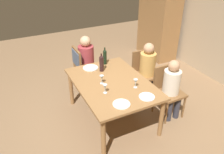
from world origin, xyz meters
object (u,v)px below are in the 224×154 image
object	(u,v)px
wine_glass_near_left	(136,82)
person_woman_host	(172,85)
person_man_bearded	(148,67)
wine_glass_near_right	(105,87)
person_man_guest	(88,59)
dinner_plate_host	(147,97)
dinner_plate_guest_left	(121,104)
wine_glass_centre	(102,78)
chair_far_left	(144,70)
chair_left_end	(81,63)
wine_bottle_tall_green	(105,57)
dinner_plate_guest_right	(91,68)
dining_table	(112,86)
wine_bottle_dark_red	(102,63)
armoire_cabinet	(159,16)
chair_far_right	(167,87)

from	to	relation	value
wine_glass_near_left	person_woman_host	bearing A→B (deg)	83.35
person_man_bearded	wine_glass_near_right	world-z (taller)	person_man_bearded
person_woman_host	wine_glass_near_left	xyz separation A→B (m)	(-0.08, -0.69, 0.22)
person_woman_host	person_man_guest	xyz separation A→B (m)	(-1.57, -0.92, 0.03)
dinner_plate_host	person_man_bearded	bearing A→B (deg)	144.32
person_woman_host	dinner_plate_guest_left	xyz separation A→B (m)	(0.21, -1.10, 0.12)
person_man_bearded	wine_glass_centre	distance (m)	1.17
chair_far_left	person_woman_host	xyz separation A→B (m)	(0.83, -0.00, 0.10)
chair_far_left	chair_left_end	size ratio (longest dim) A/B	1.00
chair_far_left	wine_bottle_tall_green	distance (m)	0.88
chair_left_end	dinner_plate_guest_right	world-z (taller)	chair_left_end
chair_left_end	person_man_guest	bearing A→B (deg)	90.00
wine_bottle_tall_green	wine_glass_near_right	distance (m)	0.98
dining_table	dinner_plate_host	distance (m)	0.67
wine_glass_near_right	wine_bottle_tall_green	bearing A→B (deg)	155.06
dinner_plate_host	dinner_plate_guest_right	world-z (taller)	same
person_woman_host	wine_glass_near_left	world-z (taller)	person_woman_host
chair_left_end	wine_bottle_tall_green	distance (m)	0.68
chair_far_left	wine_bottle_tall_green	bearing A→B (deg)	-15.18
wine_glass_centre	wine_bottle_dark_red	bearing A→B (deg)	155.90
dining_table	dinner_plate_guest_left	distance (m)	0.62
person_man_guest	wine_glass_near_left	size ratio (longest dim) A/B	7.77
wine_glass_near_left	dinner_plate_guest_right	bearing A→B (deg)	-157.18
wine_bottle_dark_red	wine_glass_near_left	xyz separation A→B (m)	(0.74, 0.25, -0.05)
wine_bottle_dark_red	dinner_plate_host	world-z (taller)	wine_bottle_dark_red
chair_left_end	armoire_cabinet	bearing A→B (deg)	106.41
wine_bottle_tall_green	wine_glass_near_left	bearing A→B (deg)	4.75
chair_far_left	dinner_plate_host	world-z (taller)	chair_far_left
wine_bottle_tall_green	dining_table	bearing A→B (deg)	-15.32
wine_glass_near_right	dining_table	bearing A→B (deg)	134.66
chair_far_left	wine_glass_near_left	distance (m)	1.07
dining_table	dinner_plate_guest_left	bearing A→B (deg)	-14.11
chair_left_end	chair_far_left	bearing A→B (deg)	55.66
dining_table	dinner_plate_guest_left	xyz separation A→B (m)	(0.60, -0.15, 0.09)
dining_table	wine_bottle_dark_red	bearing A→B (deg)	178.39
person_woman_host	dinner_plate_guest_right	world-z (taller)	person_woman_host
person_man_bearded	wine_bottle_tall_green	distance (m)	0.87
wine_glass_near_left	person_man_guest	bearing A→B (deg)	-171.06
chair_far_left	chair_left_end	distance (m)	1.30
chair_far_right	wine_glass_near_right	distance (m)	1.23
dinner_plate_guest_right	dinner_plate_guest_left	bearing A→B (deg)	-1.00
chair_left_end	wine_bottle_tall_green	bearing A→B (deg)	30.06
chair_far_left	person_woman_host	size ratio (longest dim) A/B	0.84
person_woman_host	dinner_plate_guest_left	bearing A→B (deg)	10.97
person_man_guest	dinner_plate_guest_right	bearing A→B (deg)	-15.48
dinner_plate_guest_left	dinner_plate_guest_right	bearing A→B (deg)	179.00
dinner_plate_guest_right	chair_far_right	bearing A→B (deg)	50.40
armoire_cabinet	chair_left_end	distance (m)	2.60
chair_far_left	person_man_bearded	world-z (taller)	person_man_bearded
person_woman_host	person_man_bearded	world-z (taller)	person_man_bearded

